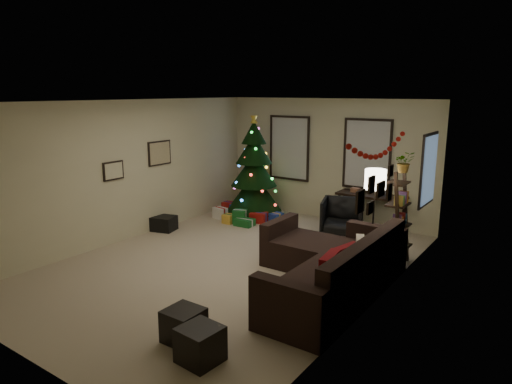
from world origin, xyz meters
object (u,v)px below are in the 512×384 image
(christmas_tree, at_px, (254,174))
(sofa, at_px, (331,269))
(bookshelf, at_px, (400,219))
(desk_chair, at_px, (342,217))
(desk, at_px, (371,199))

(christmas_tree, xyz_separation_m, sofa, (3.28, -2.69, -0.69))
(bookshelf, bearing_deg, sofa, -107.40)
(desk_chair, bearing_deg, desk, 42.94)
(desk_chair, height_order, bookshelf, bookshelf)
(sofa, relative_size, bookshelf, 1.87)
(desk, xyz_separation_m, desk_chair, (-0.35, -0.65, -0.30))
(christmas_tree, bearing_deg, desk, 9.73)
(desk, distance_m, desk_chair, 0.79)
(desk, bearing_deg, christmas_tree, -170.27)
(sofa, relative_size, desk_chair, 4.00)
(christmas_tree, height_order, desk_chair, christmas_tree)
(christmas_tree, relative_size, sofa, 0.80)
(sofa, height_order, desk, sofa)
(desk, bearing_deg, desk_chair, -118.02)
(desk_chair, xyz_separation_m, bookshelf, (1.46, -0.93, 0.40))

